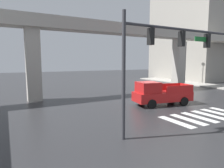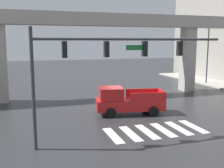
% 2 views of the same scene
% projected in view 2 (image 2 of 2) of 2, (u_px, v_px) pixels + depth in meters
% --- Properties ---
extents(ground_plane, '(120.00, 120.00, 0.00)m').
position_uv_depth(ground_plane, '(122.00, 108.00, 22.32)').
color(ground_plane, '#2D2D30').
extents(crosswalk_stripes, '(6.05, 2.80, 0.01)m').
position_uv_depth(crosswalk_stripes, '(155.00, 131.00, 16.65)').
color(crosswalk_stripes, silver).
rests_on(crosswalk_stripes, ground).
extents(elevated_overpass, '(56.13, 2.02, 8.18)m').
position_uv_depth(elevated_overpass, '(103.00, 26.00, 26.38)').
color(elevated_overpass, '#ADA89E').
rests_on(elevated_overpass, ground).
extents(pickup_truck, '(5.35, 2.77, 2.08)m').
position_uv_depth(pickup_truck, '(126.00, 101.00, 20.35)').
color(pickup_truck, red).
rests_on(pickup_truck, ground).
extents(traffic_signal_mast, '(10.89, 0.32, 6.20)m').
position_uv_depth(traffic_signal_mast, '(104.00, 57.00, 14.16)').
color(traffic_signal_mast, '#38383D').
rests_on(traffic_signal_mast, ground).
extents(street_lamp_mid_block, '(0.44, 0.70, 7.24)m').
position_uv_depth(street_lamp_mid_block, '(208.00, 49.00, 34.10)').
color(street_lamp_mid_block, '#38383D').
rests_on(street_lamp_mid_block, ground).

